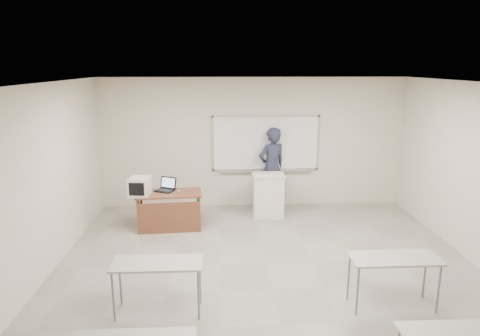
{
  "coord_description": "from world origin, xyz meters",
  "views": [
    {
      "loc": [
        -0.74,
        -5.73,
        3.27
      ],
      "look_at": [
        -0.38,
        2.2,
        1.34
      ],
      "focal_mm": 32.0,
      "sensor_mm": 36.0,
      "label": 1
    }
  ],
  "objects_px": {
    "podium": "(268,195)",
    "crt_monitor": "(140,186)",
    "laptop": "(165,188)",
    "presenter": "(272,168)",
    "keyboard": "(262,174)",
    "whiteboard": "(266,144)",
    "instructor_desk": "(169,205)",
    "mouse": "(179,191)"
  },
  "relations": [
    {
      "from": "crt_monitor",
      "to": "laptop",
      "type": "relative_size",
      "value": 1.24
    },
    {
      "from": "whiteboard",
      "to": "laptop",
      "type": "xyz_separation_m",
      "value": [
        -2.2,
        -1.21,
        -0.67
      ]
    },
    {
      "from": "crt_monitor",
      "to": "mouse",
      "type": "relative_size",
      "value": 5.04
    },
    {
      "from": "mouse",
      "to": "instructor_desk",
      "type": "bearing_deg",
      "value": -139.84
    },
    {
      "from": "whiteboard",
      "to": "presenter",
      "type": "bearing_deg",
      "value": -46.53
    },
    {
      "from": "whiteboard",
      "to": "keyboard",
      "type": "distance_m",
      "value": 0.94
    },
    {
      "from": "instructor_desk",
      "to": "mouse",
      "type": "height_order",
      "value": "mouse"
    },
    {
      "from": "instructor_desk",
      "to": "keyboard",
      "type": "xyz_separation_m",
      "value": [
        1.94,
        0.7,
        0.45
      ]
    },
    {
      "from": "instructor_desk",
      "to": "podium",
      "type": "bearing_deg",
      "value": 14.44
    },
    {
      "from": "crt_monitor",
      "to": "presenter",
      "type": "relative_size",
      "value": 0.23
    },
    {
      "from": "keyboard",
      "to": "whiteboard",
      "type": "bearing_deg",
      "value": 64.83
    },
    {
      "from": "laptop",
      "to": "presenter",
      "type": "xyz_separation_m",
      "value": [
        2.33,
        1.07,
        0.13
      ]
    },
    {
      "from": "whiteboard",
      "to": "crt_monitor",
      "type": "bearing_deg",
      "value": -150.61
    },
    {
      "from": "whiteboard",
      "to": "crt_monitor",
      "type": "distance_m",
      "value": 3.09
    },
    {
      "from": "presenter",
      "to": "mouse",
      "type": "bearing_deg",
      "value": 4.29
    },
    {
      "from": "crt_monitor",
      "to": "laptop",
      "type": "distance_m",
      "value": 0.54
    },
    {
      "from": "whiteboard",
      "to": "presenter",
      "type": "relative_size",
      "value": 1.31
    },
    {
      "from": "crt_monitor",
      "to": "mouse",
      "type": "distance_m",
      "value": 0.79
    },
    {
      "from": "laptop",
      "to": "keyboard",
      "type": "xyz_separation_m",
      "value": [
        2.04,
        0.43,
        0.16
      ]
    },
    {
      "from": "laptop",
      "to": "presenter",
      "type": "bearing_deg",
      "value": 49.38
    },
    {
      "from": "podium",
      "to": "crt_monitor",
      "type": "bearing_deg",
      "value": -163.61
    },
    {
      "from": "instructor_desk",
      "to": "presenter",
      "type": "height_order",
      "value": "presenter"
    },
    {
      "from": "podium",
      "to": "crt_monitor",
      "type": "relative_size",
      "value": 2.16
    },
    {
      "from": "instructor_desk",
      "to": "presenter",
      "type": "xyz_separation_m",
      "value": [
        2.23,
        1.34,
        0.42
      ]
    },
    {
      "from": "laptop",
      "to": "presenter",
      "type": "relative_size",
      "value": 0.19
    },
    {
      "from": "podium",
      "to": "laptop",
      "type": "bearing_deg",
      "value": -167.54
    },
    {
      "from": "instructor_desk",
      "to": "crt_monitor",
      "type": "height_order",
      "value": "crt_monitor"
    },
    {
      "from": "mouse",
      "to": "keyboard",
      "type": "height_order",
      "value": "keyboard"
    },
    {
      "from": "laptop",
      "to": "mouse",
      "type": "xyz_separation_m",
      "value": [
        0.3,
        -0.11,
        -0.04
      ]
    },
    {
      "from": "instructor_desk",
      "to": "crt_monitor",
      "type": "xyz_separation_m",
      "value": [
        -0.55,
        -0.01,
        0.4
      ]
    },
    {
      "from": "mouse",
      "to": "keyboard",
      "type": "relative_size",
      "value": 0.19
    },
    {
      "from": "crt_monitor",
      "to": "keyboard",
      "type": "height_order",
      "value": "crt_monitor"
    },
    {
      "from": "mouse",
      "to": "presenter",
      "type": "distance_m",
      "value": 2.36
    },
    {
      "from": "crt_monitor",
      "to": "presenter",
      "type": "distance_m",
      "value": 3.09
    },
    {
      "from": "instructor_desk",
      "to": "keyboard",
      "type": "relative_size",
      "value": 2.86
    },
    {
      "from": "keyboard",
      "to": "presenter",
      "type": "xyz_separation_m",
      "value": [
        0.29,
        0.64,
        -0.03
      ]
    },
    {
      "from": "whiteboard",
      "to": "presenter",
      "type": "distance_m",
      "value": 0.57
    },
    {
      "from": "keyboard",
      "to": "instructor_desk",
      "type": "bearing_deg",
      "value": -173.9
    },
    {
      "from": "mouse",
      "to": "presenter",
      "type": "xyz_separation_m",
      "value": [
        2.03,
        1.18,
        0.18
      ]
    },
    {
      "from": "presenter",
      "to": "crt_monitor",
      "type": "bearing_deg",
      "value": 0.13
    },
    {
      "from": "laptop",
      "to": "podium",
      "type": "bearing_deg",
      "value": 36.18
    },
    {
      "from": "laptop",
      "to": "presenter",
      "type": "height_order",
      "value": "presenter"
    }
  ]
}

